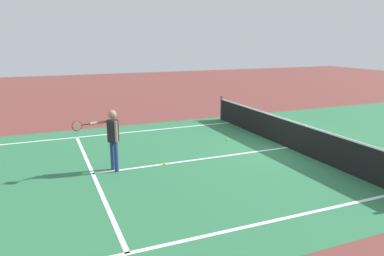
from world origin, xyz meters
TOP-DOWN VIEW (x-y plane):
  - ground_plane at (0.00, 0.00)m, footprint 60.00×60.00m
  - court_surface_inbounds at (0.00, 0.00)m, footprint 10.62×24.40m
  - line_sideline_left at (-4.11, -5.95)m, footprint 0.10×11.89m
  - line_sideline_right at (4.11, -5.95)m, footprint 0.10×11.89m
  - line_service_near at (0.00, -6.40)m, footprint 8.22×0.10m
  - line_center_service at (0.00, -3.20)m, footprint 0.10×6.40m
  - net at (0.00, 0.00)m, footprint 9.77×0.09m
  - player_near at (-0.03, -5.82)m, footprint 0.44×1.23m
  - tennis_ball_mid_court at (0.05, -4.36)m, footprint 0.07×0.07m
  - tennis_ball_near_net at (-1.59, -1.42)m, footprint 0.07×0.07m

SIDE VIEW (x-z plane):
  - ground_plane at x=0.00m, z-range 0.00..0.00m
  - court_surface_inbounds at x=0.00m, z-range 0.00..0.00m
  - line_sideline_left at x=-4.11m, z-range 0.00..0.01m
  - line_sideline_right at x=4.11m, z-range 0.00..0.01m
  - line_service_near at x=0.00m, z-range 0.00..0.01m
  - line_center_service at x=0.00m, z-range 0.00..0.01m
  - tennis_ball_mid_court at x=0.05m, z-range 0.00..0.07m
  - tennis_ball_near_net at x=-1.59m, z-range 0.00..0.07m
  - net at x=0.00m, z-range -0.04..1.03m
  - player_near at x=-0.03m, z-range 0.21..1.92m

